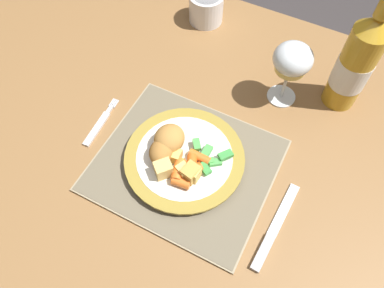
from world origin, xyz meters
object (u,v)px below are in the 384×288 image
Objects in this scene: dinner_plate at (185,159)px; table_knife at (272,233)px; bottle at (356,64)px; drinking_cup at (206,7)px; wine_glass at (292,61)px; fork at (99,125)px; dining_table at (179,149)px.

table_knife is at bearing -15.49° from dinner_plate.
bottle reaches higher than drinking_cup.
wine_glass is (-0.09, 0.31, 0.11)m from table_knife.
dinner_plate is 2.75× the size of drinking_cup.
dinner_plate is at bearing 164.51° from table_knife.
table_knife is at bearing -7.47° from fork.
dinner_plate reaches higher than dining_table.
bottle is (0.43, 0.30, 0.11)m from fork.
wine_glass is at bearing -155.55° from bottle.
fork is 0.42m from wine_glass.
drinking_cup is (-0.36, 0.46, 0.04)m from table_knife.
wine_glass reaches higher than drinking_cup.
dining_table is at bearing 154.08° from table_knife.
wine_glass is (0.11, 0.25, 0.10)m from dinner_plate.
table_knife is 2.16× the size of drinking_cup.
bottle reaches higher than dinner_plate.
fork is 0.70× the size of table_knife.
fork is 0.87× the size of wine_glass.
dinner_plate is 0.39m from bottle.
table_knife is 1.23× the size of wine_glass.
bottle is (0.11, 0.05, -0.00)m from wine_glass.
table_knife is (0.41, -0.05, 0.00)m from fork.
wine_glass is (0.17, 0.18, 0.20)m from dining_table.
table_knife is 0.34m from wine_glass.
fork is 0.41m from drinking_cup.
fork is (-0.15, -0.07, 0.09)m from dining_table.
table_knife reaches higher than fork.
fork reaches higher than dining_table.
drinking_cup is (0.06, 0.40, 0.04)m from fork.
drinking_cup is (-0.15, 0.40, 0.02)m from dinner_plate.
dinner_plate is at bearing -114.68° from wine_glass.
dinner_plate is at bearing -69.62° from drinking_cup.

